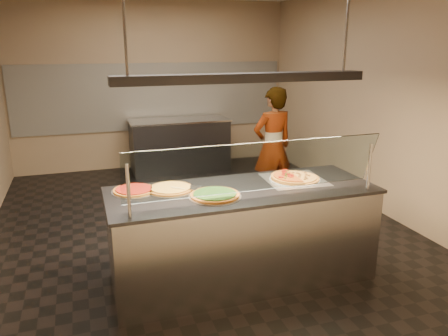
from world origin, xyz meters
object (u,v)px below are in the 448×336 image
object	(u,v)px
heat_lamp_housing	(244,78)
half_pizza_sausage	(305,176)
pizza_cheese	(170,188)
prep_table	(180,145)
perforated_tray	(294,179)
half_pizza_pepperoni	(284,178)
worker	(273,147)
serving_counter	(242,234)
pizza_spatula	(184,188)
pizza_tomato	(134,190)
pizza_spinach	(215,195)
sneeze_guard	(257,168)

from	to	relation	value
heat_lamp_housing	half_pizza_sausage	bearing A→B (deg)	7.36
pizza_cheese	prep_table	distance (m)	3.93
pizza_cheese	heat_lamp_housing	bearing A→B (deg)	-15.30
perforated_tray	prep_table	xyz separation A→B (m)	(-0.30, 3.88, -0.47)
half_pizza_sausage	pizza_cheese	bearing A→B (deg)	176.31
perforated_tray	half_pizza_pepperoni	xyz separation A→B (m)	(-0.11, 0.00, 0.03)
prep_table	half_pizza_sausage	bearing A→B (deg)	-83.95
worker	perforated_tray	bearing A→B (deg)	64.16
perforated_tray	pizza_cheese	xyz separation A→B (m)	(-1.24, 0.09, 0.01)
worker	serving_counter	bearing A→B (deg)	49.98
perforated_tray	worker	distance (m)	1.84
serving_counter	pizza_spatula	size ratio (longest dim) A/B	8.76
prep_table	pizza_cheese	bearing A→B (deg)	-103.92
half_pizza_pepperoni	pizza_cheese	world-z (taller)	half_pizza_pepperoni
pizza_cheese	heat_lamp_housing	size ratio (longest dim) A/B	0.20
half_pizza_pepperoni	pizza_tomato	world-z (taller)	half_pizza_pepperoni
half_pizza_pepperoni	pizza_tomato	bearing A→B (deg)	174.12
perforated_tray	pizza_spatula	world-z (taller)	pizza_spatula
half_pizza_pepperoni	prep_table	bearing A→B (deg)	92.69
half_pizza_pepperoni	pizza_spatula	world-z (taller)	half_pizza_pepperoni
half_pizza_sausage	pizza_tomato	xyz separation A→B (m)	(-1.68, 0.15, -0.01)
heat_lamp_housing	pizza_spinach	bearing A→B (deg)	-157.75
pizza_spinach	heat_lamp_housing	world-z (taller)	heat_lamp_housing
serving_counter	perforated_tray	size ratio (longest dim) A/B	4.13
prep_table	worker	distance (m)	2.33
pizza_tomato	heat_lamp_housing	distance (m)	1.42
half_pizza_pepperoni	worker	bearing A→B (deg)	68.82
half_pizza_sausage	pizza_spinach	distance (m)	1.04
sneeze_guard	prep_table	xyz separation A→B (m)	(0.29, 4.31, -0.76)
sneeze_guard	worker	size ratio (longest dim) A/B	1.36
pizza_cheese	heat_lamp_housing	xyz separation A→B (m)	(0.65, -0.18, 1.01)
pizza_tomato	pizza_spatula	world-z (taller)	pizza_spatula
half_pizza_pepperoni	prep_table	xyz separation A→B (m)	(-0.18, 3.88, -0.50)
pizza_tomato	heat_lamp_housing	bearing A→B (deg)	-13.88
pizza_spinach	worker	size ratio (longest dim) A/B	0.28
pizza_spinach	worker	xyz separation A→B (m)	(1.46, 1.96, -0.11)
pizza_spinach	half_pizza_pepperoni	bearing A→B (deg)	15.65
worker	heat_lamp_housing	size ratio (longest dim) A/B	0.73
heat_lamp_housing	worker	bearing A→B (deg)	57.97
perforated_tray	prep_table	bearing A→B (deg)	94.36
serving_counter	half_pizza_sausage	size ratio (longest dim) A/B	5.16
pizza_cheese	pizza_spatula	size ratio (longest dim) A/B	1.57
sneeze_guard	pizza_spatula	size ratio (longest dim) A/B	7.93
half_pizza_sausage	pizza_tomato	size ratio (longest dim) A/B	1.19
heat_lamp_housing	prep_table	bearing A→B (deg)	85.81
pizza_tomato	heat_lamp_housing	size ratio (longest dim) A/B	0.18
pizza_spinach	worker	distance (m)	2.45
perforated_tray	prep_table	size ratio (longest dim) A/B	0.35
sneeze_guard	pizza_spinach	size ratio (longest dim) A/B	4.81
worker	pizza_tomato	bearing A→B (deg)	28.89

